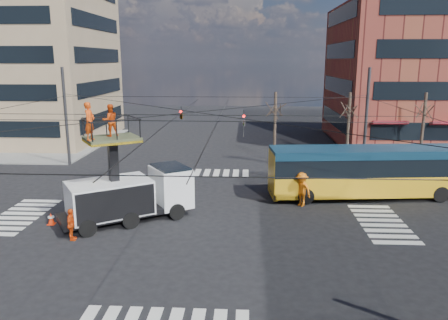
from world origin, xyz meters
TOP-DOWN VIEW (x-y plane):
  - ground at (0.00, 0.00)m, footprint 120.00×120.00m
  - sidewalk_ne at (21.00, 21.00)m, footprint 18.00×18.00m
  - sidewalk_nw at (-21.00, 21.00)m, footprint 18.00×18.00m
  - crosswalks at (0.00, 0.00)m, footprint 22.40×22.40m
  - building_ne at (21.98, 23.98)m, footprint 20.06×16.06m
  - overhead_network at (-0.07, 0.40)m, footprint 24.24×24.24m
  - tree_a at (5.00, 13.50)m, footprint 2.00×2.00m
  - tree_b at (11.00, 13.50)m, footprint 2.00×2.00m
  - tree_c at (17.00, 13.50)m, footprint 2.00×2.00m
  - utility_truck at (-3.59, -0.27)m, footprint 7.12×5.74m
  - city_bus at (10.65, 4.58)m, footprint 13.12×3.91m
  - traffic_cone at (-7.65, -1.15)m, footprint 0.36×0.36m
  - worker_ground at (-5.73, -3.12)m, footprint 0.50×0.97m
  - flagger at (5.98, 2.59)m, footprint 1.47×1.48m

SIDE VIEW (x-z plane):
  - ground at x=0.00m, z-range 0.00..0.00m
  - crosswalks at x=0.00m, z-range 0.00..0.02m
  - sidewalk_ne at x=21.00m, z-range 0.00..0.12m
  - sidewalk_nw at x=-21.00m, z-range 0.00..0.12m
  - traffic_cone at x=-7.65m, z-range 0.00..0.63m
  - worker_ground at x=-5.73m, z-range 0.00..1.59m
  - flagger at x=5.98m, z-range 0.00..2.05m
  - city_bus at x=10.65m, z-range 0.13..3.33m
  - utility_truck at x=-3.59m, z-range -1.19..5.36m
  - overhead_network at x=-0.07m, z-range 0.29..8.29m
  - tree_a at x=5.00m, z-range 1.63..7.63m
  - tree_b at x=11.00m, z-range 1.63..7.63m
  - tree_c at x=17.00m, z-range 1.63..7.63m
  - building_ne at x=21.98m, z-range 0.00..14.00m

